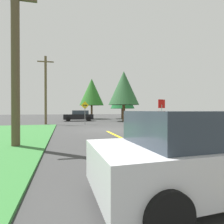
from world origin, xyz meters
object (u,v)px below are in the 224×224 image
(utility_pole_mid, at_px, (46,89))
(pine_tree_center, at_px, (124,88))
(oak_tree_right, at_px, (92,92))
(stop_sign, at_px, (162,108))
(direction_sign, at_px, (85,110))
(utility_pole_near, at_px, (15,65))
(oak_tree_left, at_px, (122,95))
(car_behind_on_main_road, at_px, (207,153))
(car_approaching_junction, at_px, (79,116))

(utility_pole_mid, relative_size, pine_tree_center, 1.05)
(oak_tree_right, bearing_deg, stop_sign, -81.99)
(direction_sign, distance_m, oak_tree_right, 14.07)
(direction_sign, height_order, pine_tree_center, pine_tree_center)
(utility_pole_near, distance_m, utility_pole_mid, 13.38)
(oak_tree_left, distance_m, pine_tree_center, 7.82)
(stop_sign, xyz_separation_m, car_behind_on_main_road, (-5.40, -10.72, -0.99))
(car_approaching_junction, height_order, utility_pole_near, utility_pole_near)
(oak_tree_left, xyz_separation_m, pine_tree_center, (-2.29, -7.46, 0.45))
(pine_tree_center, height_order, oak_tree_right, oak_tree_right)
(car_approaching_junction, height_order, utility_pole_mid, utility_pole_mid)
(car_behind_on_main_road, relative_size, pine_tree_center, 0.60)
(utility_pole_near, bearing_deg, pine_tree_center, 57.32)
(utility_pole_near, xyz_separation_m, oak_tree_right, (7.24, 25.23, 1.50))
(car_approaching_junction, height_order, direction_sign, direction_sign)
(direction_sign, height_order, oak_tree_left, oak_tree_left)
(car_approaching_junction, bearing_deg, oak_tree_right, -113.42)
(car_behind_on_main_road, relative_size, oak_tree_right, 0.59)
(stop_sign, height_order, oak_tree_right, oak_tree_right)
(oak_tree_left, height_order, pine_tree_center, pine_tree_center)
(oak_tree_left, bearing_deg, pine_tree_center, -107.09)
(car_behind_on_main_road, height_order, pine_tree_center, pine_tree_center)
(oak_tree_left, bearing_deg, utility_pole_mid, -140.05)
(direction_sign, bearing_deg, utility_pole_near, -110.36)
(stop_sign, bearing_deg, car_behind_on_main_road, 50.60)
(stop_sign, height_order, utility_pole_near, utility_pole_near)
(stop_sign, xyz_separation_m, pine_tree_center, (0.71, 11.95, 3.19))
(car_approaching_junction, bearing_deg, oak_tree_left, -147.32)
(direction_sign, height_order, oak_tree_right, oak_tree_right)
(stop_sign, distance_m, oak_tree_left, 19.84)
(stop_sign, relative_size, utility_pole_near, 0.36)
(stop_sign, relative_size, utility_pole_mid, 0.32)
(utility_pole_near, height_order, pine_tree_center, pine_tree_center)
(stop_sign, relative_size, car_approaching_junction, 0.57)
(stop_sign, xyz_separation_m, car_approaching_junction, (-5.78, 14.23, -0.99))
(car_behind_on_main_road, height_order, direction_sign, direction_sign)
(pine_tree_center, xyz_separation_m, oak_tree_right, (-3.57, 8.38, 0.14))
(stop_sign, distance_m, utility_pole_mid, 13.35)
(car_approaching_junction, height_order, pine_tree_center, pine_tree_center)
(car_behind_on_main_road, relative_size, utility_pole_mid, 0.58)
(direction_sign, xyz_separation_m, oak_tree_right, (2.82, 13.34, 3.47))
(utility_pole_mid, bearing_deg, car_approaching_junction, 53.40)
(utility_pole_mid, xyz_separation_m, oak_tree_left, (13.06, 10.94, 0.44))
(direction_sign, bearing_deg, utility_pole_mid, 161.29)
(direction_sign, relative_size, oak_tree_right, 0.35)
(utility_pole_near, xyz_separation_m, direction_sign, (4.41, 11.89, -1.97))
(utility_pole_mid, bearing_deg, direction_sign, -18.71)
(car_behind_on_main_road, xyz_separation_m, oak_tree_left, (8.40, 30.13, 3.73))
(car_behind_on_main_road, bearing_deg, direction_sign, 89.81)
(direction_sign, distance_m, oak_tree_left, 15.43)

